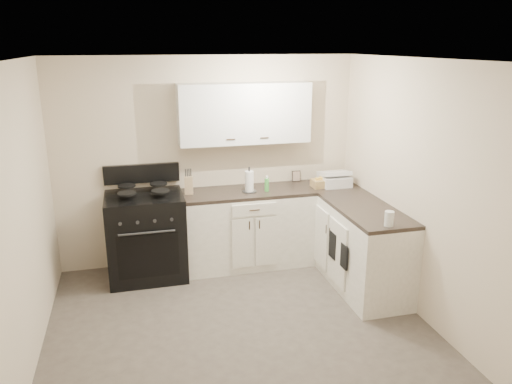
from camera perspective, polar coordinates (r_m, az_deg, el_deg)
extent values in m
plane|color=#473F38|center=(4.91, -1.66, -15.75)|extent=(3.60, 3.60, 0.00)
plane|color=white|center=(4.14, -1.96, 14.86)|extent=(3.60, 3.60, 0.00)
plane|color=beige|center=(6.07, -5.53, 3.46)|extent=(3.60, 0.00, 3.60)
plane|color=beige|center=(5.05, 18.55, -0.07)|extent=(0.00, 3.60, 3.60)
plane|color=beige|center=(4.37, -25.55, -3.45)|extent=(0.00, 3.60, 3.60)
plane|color=beige|center=(2.78, 6.58, -13.21)|extent=(3.60, 0.00, 3.60)
cube|color=white|center=(6.10, -0.92, -4.25)|extent=(1.55, 0.60, 0.90)
cube|color=white|center=(5.87, 10.90, -5.45)|extent=(0.60, 1.90, 0.90)
cube|color=black|center=(5.95, -0.94, -0.02)|extent=(1.55, 0.60, 0.04)
cube|color=black|center=(5.71, 11.16, -1.07)|extent=(0.60, 1.90, 0.04)
cube|color=silver|center=(5.90, -1.33, 8.98)|extent=(1.55, 0.30, 0.70)
cube|color=black|center=(5.93, -12.40, -5.19)|extent=(0.87, 0.74, 1.05)
cube|color=tan|center=(5.85, -7.70, 0.79)|extent=(0.11, 0.10, 0.21)
cylinder|color=white|center=(5.87, -0.77, 1.21)|extent=(0.14, 0.14, 0.25)
cylinder|color=green|center=(5.90, 1.24, 0.84)|extent=(0.06, 0.06, 0.16)
cube|color=black|center=(6.35, 4.61, 1.84)|extent=(0.11, 0.03, 0.14)
cube|color=#A5824E|center=(6.14, 7.70, 1.02)|extent=(0.28, 0.19, 0.09)
cube|color=silver|center=(6.21, 8.97, 1.30)|extent=(0.34, 0.32, 0.13)
cylinder|color=silver|center=(4.95, 14.97, -2.97)|extent=(0.12, 0.12, 0.15)
cube|color=black|center=(5.30, 10.04, -7.28)|extent=(0.02, 0.15, 0.26)
cube|color=black|center=(5.56, 8.76, -6.04)|extent=(0.02, 0.17, 0.29)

